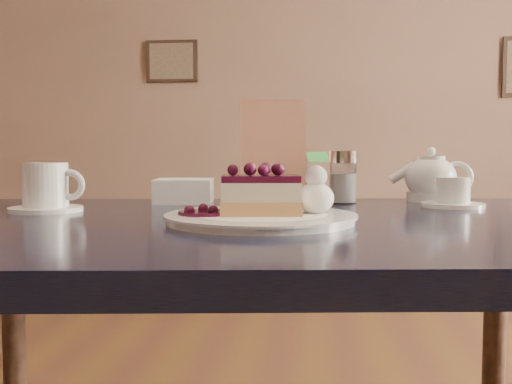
# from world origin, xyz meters

# --- Properties ---
(main_table) EXTENTS (1.24, 0.90, 0.72)m
(main_table) POSITION_xyz_m (-0.23, 0.40, 0.65)
(main_table) COLOR black
(main_table) RESTS_ON ground
(dessert_plate) EXTENTS (0.27, 0.27, 0.01)m
(dessert_plate) POSITION_xyz_m (-0.23, 0.35, 0.73)
(dessert_plate) COLOR white
(dessert_plate) RESTS_ON main_table
(cheesecake_slice) EXTENTS (0.12, 0.09, 0.06)m
(cheesecake_slice) POSITION_xyz_m (-0.23, 0.35, 0.76)
(cheesecake_slice) COLOR #DFA254
(cheesecake_slice) RESTS_ON dessert_plate
(whipped_cream) EXTENTS (0.05, 0.05, 0.05)m
(whipped_cream) POSITION_xyz_m (-0.15, 0.37, 0.76)
(whipped_cream) COLOR white
(whipped_cream) RESTS_ON dessert_plate
(berry_sauce) EXTENTS (0.08, 0.08, 0.01)m
(berry_sauce) POSITION_xyz_m (-0.31, 0.33, 0.74)
(berry_sauce) COLOR black
(berry_sauce) RESTS_ON dessert_plate
(coffee_set) EXTENTS (0.13, 0.13, 0.09)m
(coffee_set) POSITION_xyz_m (-0.61, 0.47, 0.76)
(coffee_set) COLOR white
(coffee_set) RESTS_ON main_table
(tea_set) EXTENTS (0.18, 0.23, 0.10)m
(tea_set) POSITION_xyz_m (0.10, 0.72, 0.76)
(tea_set) COLOR white
(tea_set) RESTS_ON main_table
(menu_card) EXTENTS (0.14, 0.04, 0.21)m
(menu_card) POSITION_xyz_m (-0.23, 0.71, 0.83)
(menu_card) COLOR beige
(menu_card) RESTS_ON main_table
(sugar_shaker) EXTENTS (0.06, 0.06, 0.11)m
(sugar_shaker) POSITION_xyz_m (-0.09, 0.68, 0.78)
(sugar_shaker) COLOR white
(sugar_shaker) RESTS_ON main_table
(napkin_stack) EXTENTS (0.13, 0.13, 0.05)m
(napkin_stack) POSITION_xyz_m (-0.41, 0.67, 0.75)
(napkin_stack) COLOR white
(napkin_stack) RESTS_ON main_table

